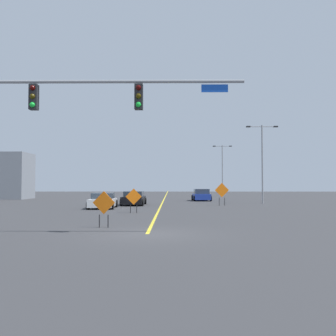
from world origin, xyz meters
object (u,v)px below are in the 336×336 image
at_px(car_blue_mid, 201,195).
at_px(car_white_near, 103,201).
at_px(traffic_signal_assembly, 36,110).
at_px(street_lamp_mid_right, 262,157).
at_px(construction_sign_left_lane, 104,205).
at_px(car_black_passing, 134,198).
at_px(construction_sign_median_near, 222,191).
at_px(street_lamp_far_left, 222,166).
at_px(construction_sign_right_shoulder, 134,198).

height_order(car_blue_mid, car_white_near, car_blue_mid).
height_order(traffic_signal_assembly, street_lamp_mid_right, street_lamp_mid_right).
distance_m(street_lamp_mid_right, construction_sign_left_lane, 25.70).
bearing_deg(street_lamp_mid_right, car_blue_mid, 131.72).
bearing_deg(car_black_passing, construction_sign_median_near, -5.45).
bearing_deg(street_lamp_far_left, construction_sign_left_lane, -104.54).
xyz_separation_m(street_lamp_far_left, car_blue_mid, (-4.43, -14.49, -4.11)).
height_order(construction_sign_left_lane, car_black_passing, construction_sign_left_lane).
bearing_deg(traffic_signal_assembly, car_black_passing, 84.73).
bearing_deg(car_blue_mid, car_white_near, -122.88).
relative_size(construction_sign_right_shoulder, car_black_passing, 0.37).
bearing_deg(construction_sign_right_shoulder, car_black_passing, 95.46).
bearing_deg(street_lamp_far_left, car_white_near, -115.44).
xyz_separation_m(traffic_signal_assembly, car_white_near, (-0.12, 16.58, -4.52)).
xyz_separation_m(construction_sign_left_lane, car_black_passing, (-0.45, 19.20, -0.42)).
bearing_deg(construction_sign_median_near, car_blue_mid, 96.42).
bearing_deg(street_lamp_mid_right, traffic_signal_assembly, -121.57).
distance_m(traffic_signal_assembly, construction_sign_left_lane, 5.28).
bearing_deg(traffic_signal_assembly, street_lamp_far_left, 73.32).
relative_size(street_lamp_mid_right, car_white_near, 1.92).
xyz_separation_m(street_lamp_far_left, car_black_passing, (-11.64, -23.92, -4.13)).
xyz_separation_m(construction_sign_left_lane, car_blue_mid, (6.75, 28.63, -0.40)).
bearing_deg(car_white_near, construction_sign_left_lane, -79.81).
bearing_deg(street_lamp_far_left, construction_sign_median_near, -97.56).
distance_m(construction_sign_right_shoulder, car_white_near, 5.99).
relative_size(traffic_signal_assembly, street_lamp_mid_right, 1.62).
relative_size(street_lamp_far_left, construction_sign_median_near, 3.81).
distance_m(street_lamp_mid_right, car_white_near, 17.57).
distance_m(construction_sign_median_near, car_black_passing, 8.42).
height_order(car_black_passing, car_white_near, car_black_passing).
relative_size(street_lamp_far_left, car_blue_mid, 2.03).
relative_size(traffic_signal_assembly, car_blue_mid, 3.29).
height_order(street_lamp_mid_right, construction_sign_median_near, street_lamp_mid_right).
bearing_deg(traffic_signal_assembly, construction_sign_median_near, 63.50).
bearing_deg(construction_sign_right_shoulder, traffic_signal_assembly, -104.45).
bearing_deg(construction_sign_left_lane, street_lamp_far_left, 75.46).
bearing_deg(street_lamp_far_left, traffic_signal_assembly, -106.68).
distance_m(street_lamp_far_left, car_black_passing, 26.92).
xyz_separation_m(construction_sign_left_lane, car_white_near, (-2.56, 14.23, -0.47)).
bearing_deg(construction_sign_right_shoulder, street_lamp_far_left, 72.58).
xyz_separation_m(construction_sign_median_near, car_blue_mid, (-1.15, 10.23, -0.69)).
bearing_deg(street_lamp_mid_right, construction_sign_right_shoulder, -132.90).
height_order(street_lamp_mid_right, car_black_passing, street_lamp_mid_right).
bearing_deg(street_lamp_mid_right, construction_sign_median_near, -141.71).
height_order(traffic_signal_assembly, construction_sign_left_lane, traffic_signal_assembly).
height_order(construction_sign_median_near, construction_sign_left_lane, construction_sign_median_near).
distance_m(car_blue_mid, car_white_near, 17.15).
xyz_separation_m(traffic_signal_assembly, construction_sign_right_shoulder, (2.95, 11.46, -4.05)).
bearing_deg(construction_sign_left_lane, construction_sign_right_shoulder, 86.77).
relative_size(construction_sign_median_near, car_blue_mid, 0.53).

